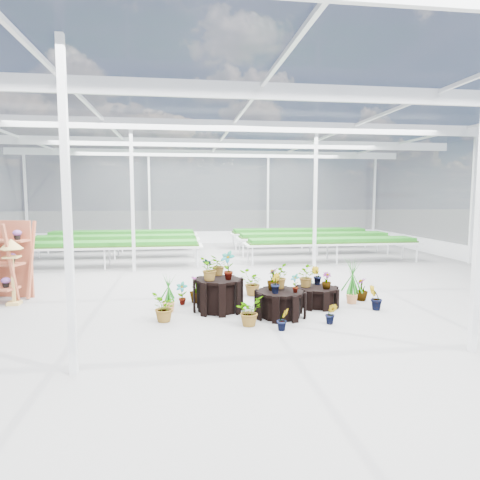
{
  "coord_description": "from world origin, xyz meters",
  "views": [
    {
      "loc": [
        -1.52,
        -9.93,
        2.45
      ],
      "look_at": [
        0.01,
        0.9,
        1.3
      ],
      "focal_mm": 32.0,
      "sensor_mm": 36.0,
      "label": 1
    }
  ],
  "objects": [
    {
      "name": "plinth_low",
      "position": [
        1.46,
        -0.98,
        0.21
      ],
      "size": [
        1.04,
        1.04,
        0.42
      ],
      "primitive_type": "cylinder",
      "rotation": [
        0.0,
        0.0,
        0.11
      ],
      "color": "black",
      "rests_on": "ground"
    },
    {
      "name": "nursery_benches",
      "position": [
        0.0,
        7.2,
        0.42
      ],
      "size": [
        16.0,
        7.0,
        0.84
      ],
      "primitive_type": null,
      "color": "silver",
      "rests_on": "ground"
    },
    {
      "name": "bird_table",
      "position": [
        -5.23,
        0.08,
        0.75
      ],
      "size": [
        0.44,
        0.44,
        1.49
      ],
      "primitive_type": null,
      "rotation": [
        0.0,
        0.0,
        -0.28
      ],
      "color": "tan",
      "rests_on": "ground"
    },
    {
      "name": "plinth_tall",
      "position": [
        -0.74,
        -1.08,
        0.35
      ],
      "size": [
        1.09,
        1.09,
        0.7
      ],
      "primitive_type": "cylinder",
      "rotation": [
        0.0,
        0.0,
        0.07
      ],
      "color": "black",
      "rests_on": "ground"
    },
    {
      "name": "ground_plane",
      "position": [
        0.0,
        0.0,
        0.0
      ],
      "size": [
        24.0,
        24.0,
        0.0
      ],
      "primitive_type": "plane",
      "color": "gray",
      "rests_on": "ground"
    },
    {
      "name": "nursery_plants",
      "position": [
        0.11,
        -1.03,
        0.51
      ],
      "size": [
        4.92,
        3.23,
        1.3
      ],
      "color": "#1B6418",
      "rests_on": "ground"
    },
    {
      "name": "greenhouse_shell",
      "position": [
        0.0,
        0.0,
        2.25
      ],
      "size": [
        18.0,
        24.0,
        4.5
      ],
      "primitive_type": null,
      "color": "white",
      "rests_on": "ground"
    },
    {
      "name": "steel_frame",
      "position": [
        0.0,
        0.0,
        2.25
      ],
      "size": [
        18.0,
        24.0,
        4.5
      ],
      "primitive_type": null,
      "color": "silver",
      "rests_on": "ground"
    },
    {
      "name": "plinth_mid",
      "position": [
        0.46,
        -1.68,
        0.26
      ],
      "size": [
        1.31,
        1.31,
        0.53
      ],
      "primitive_type": "cylinder",
      "rotation": [
        0.0,
        0.0,
        0.39
      ],
      "color": "black",
      "rests_on": "ground"
    }
  ]
}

